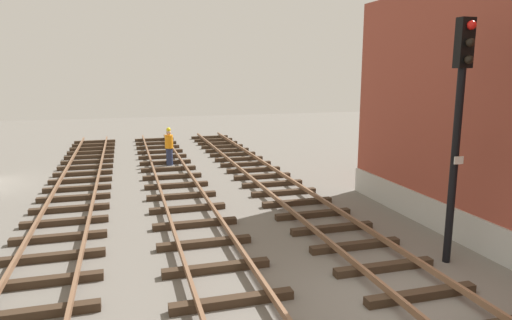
{
  "coord_description": "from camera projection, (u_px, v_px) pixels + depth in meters",
  "views": [
    {
      "loc": [
        -5.0,
        -7.33,
        4.55
      ],
      "look_at": [
        -0.51,
        8.2,
        1.41
      ],
      "focal_mm": 32.14,
      "sensor_mm": 36.0,
      "label": 1
    }
  ],
  "objects": [
    {
      "name": "ground_plane",
      "position": [
        394.0,
        303.0,
        9.14
      ],
      "size": [
        80.0,
        80.0,
        0.0
      ],
      "primitive_type": "plane",
      "color": "slate"
    },
    {
      "name": "track_near_building",
      "position": [
        421.0,
        293.0,
        9.29
      ],
      "size": [
        2.5,
        48.54,
        0.32
      ],
      "color": "#38281C",
      "rests_on": "ground"
    },
    {
      "name": "track_centre",
      "position": [
        243.0,
        320.0,
        8.27
      ],
      "size": [
        2.5,
        48.54,
        0.32
      ],
      "color": "#38281C",
      "rests_on": "ground"
    },
    {
      "name": "signal_mast",
      "position": [
        459.0,
        115.0,
        10.44
      ],
      "size": [
        0.36,
        0.4,
        5.72
      ],
      "color": "black",
      "rests_on": "ground"
    },
    {
      "name": "track_worker_foreground",
      "position": [
        169.0,
        147.0,
        22.41
      ],
      "size": [
        0.4,
        0.4,
        1.87
      ],
      "color": "#262D4C",
      "rests_on": "ground"
    }
  ]
}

